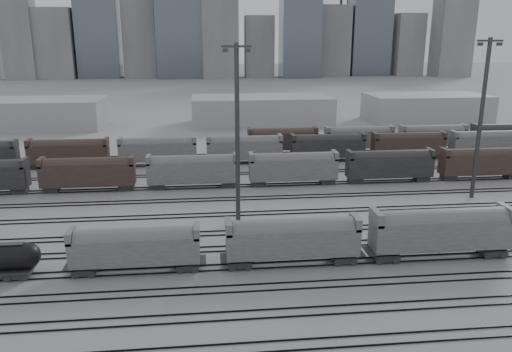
{
  "coord_description": "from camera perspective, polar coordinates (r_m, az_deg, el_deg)",
  "views": [
    {
      "loc": [
        -7.1,
        -49.04,
        24.27
      ],
      "look_at": [
        0.74,
        23.77,
        4.0
      ],
      "focal_mm": 35.0,
      "sensor_mm": 36.0,
      "label": 1
    }
  ],
  "objects": [
    {
      "name": "bg_string_far",
      "position": [
        115.37,
        15.69,
        4.17
      ],
      "size": [
        66.0,
        3.0,
        5.6
      ],
      "color": "#45332B",
      "rests_on": "ground"
    },
    {
      "name": "ground",
      "position": [
        55.18,
        1.91,
        -10.63
      ],
      "size": [
        900.0,
        900.0,
        0.0
      ],
      "primitive_type": "plane",
      "color": "#AAAAAE",
      "rests_on": "ground"
    },
    {
      "name": "warehouse_right",
      "position": [
        160.19,
        18.84,
        7.38
      ],
      "size": [
        35.0,
        18.0,
        8.0
      ],
      "primitive_type": "cube",
      "color": "#A2A2A4",
      "rests_on": "ground"
    },
    {
      "name": "bg_string_mid",
      "position": [
        102.51,
        8.19,
        3.22
      ],
      "size": [
        151.0,
        3.0,
        5.6
      ],
      "color": "black",
      "rests_on": "ground"
    },
    {
      "name": "warehouse_mid",
      "position": [
        146.46,
        0.63,
        7.52
      ],
      "size": [
        40.0,
        18.0,
        8.0
      ],
      "primitive_type": "cube",
      "color": "#A2A2A4",
      "rests_on": "ground"
    },
    {
      "name": "tracks",
      "position": [
        71.16,
        -0.05,
        -4.4
      ],
      "size": [
        220.0,
        71.5,
        0.16
      ],
      "color": "black",
      "rests_on": "ground"
    },
    {
      "name": "hopper_car_a",
      "position": [
        54.88,
        -13.63,
        -7.77
      ],
      "size": [
        13.67,
        2.71,
        4.89
      ],
      "color": "black",
      "rests_on": "ground"
    },
    {
      "name": "hopper_car_b",
      "position": [
        55.09,
        4.21,
        -7.01
      ],
      "size": [
        14.67,
        2.91,
        5.25
      ],
      "color": "black",
      "rests_on": "ground"
    },
    {
      "name": "bg_string_near",
      "position": [
        85.19,
        4.27,
        0.83
      ],
      "size": [
        151.0,
        3.0,
        5.6
      ],
      "color": "gray",
      "rests_on": "ground"
    },
    {
      "name": "hopper_car_c",
      "position": [
        60.26,
        20.4,
        -5.67
      ],
      "size": [
        16.01,
        3.18,
        5.73
      ],
      "color": "black",
      "rests_on": "ground"
    },
    {
      "name": "warehouse_left",
      "position": [
        154.78,
        -26.24,
        6.37
      ],
      "size": [
        50.0,
        18.0,
        8.0
      ],
      "primitive_type": "cube",
      "color": "#A2A2A4",
      "rests_on": "ground"
    },
    {
      "name": "skyline",
      "position": [
        329.7,
        -3.16,
        17.27
      ],
      "size": [
        316.0,
        22.4,
        95.0
      ],
      "color": "gray",
      "rests_on": "ground"
    },
    {
      "name": "light_mast_c",
      "position": [
        65.89,
        -2.15,
        5.26
      ],
      "size": [
        3.8,
        0.61,
        23.76
      ],
      "color": "#373739",
      "rests_on": "ground"
    },
    {
      "name": "light_mast_d",
      "position": [
        83.25,
        24.34,
        6.3
      ],
      "size": [
        3.91,
        0.63,
        24.42
      ],
      "color": "#373739",
      "rests_on": "ground"
    }
  ]
}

